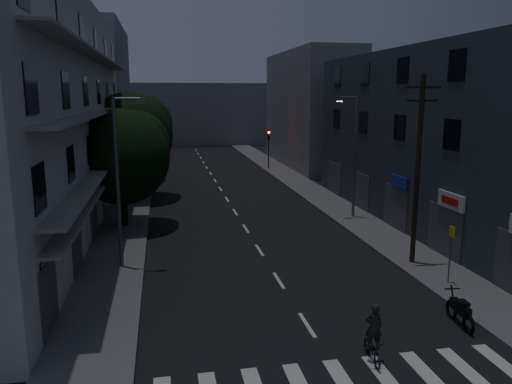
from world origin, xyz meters
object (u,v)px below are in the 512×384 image
object	(u,v)px
bus_stop_sign	(451,244)
utility_pole	(418,167)
cyclist	(373,342)
motorcycle	(460,312)

from	to	relation	value
bus_stop_sign	utility_pole	bearing A→B (deg)	94.61
bus_stop_sign	cyclist	bearing A→B (deg)	-137.83
motorcycle	cyclist	world-z (taller)	cyclist
bus_stop_sign	cyclist	size ratio (longest dim) A/B	1.31
utility_pole	cyclist	world-z (taller)	utility_pole
bus_stop_sign	motorcycle	world-z (taller)	bus_stop_sign
utility_pole	cyclist	bearing A→B (deg)	-124.71
cyclist	bus_stop_sign	bearing A→B (deg)	47.46
bus_stop_sign	motorcycle	distance (m)	4.17
cyclist	utility_pole	bearing A→B (deg)	60.58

